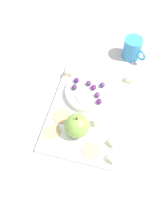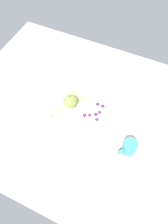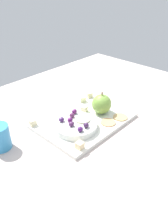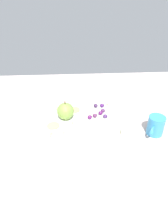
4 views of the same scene
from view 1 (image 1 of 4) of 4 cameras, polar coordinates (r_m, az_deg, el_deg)
The scene contains 22 objects.
table at distance 80.74cm, azimuth -0.04°, elevation -0.76°, with size 135.79×104.18×3.48cm, color #BDADA6.
platter at distance 78.70cm, azimuth 1.17°, elevation 0.14°, with size 33.71×24.21×1.35cm, color silver.
serving_dish at distance 80.55cm, azimuth 1.29°, elevation 4.48°, with size 15.08×15.08×2.23cm, color silver.
apple_whole at distance 71.23cm, azimuth -1.75°, elevation -3.13°, with size 7.42×7.42×7.42cm, color #78A141.
apple_stem at distance 67.45cm, azimuth -1.85°, elevation -1.40°, with size 0.50×0.50×1.20cm, color brown.
cheese_cube_0 at distance 74.78cm, azimuth 3.19°, elevation -2.43°, with size 2.15×2.15×2.15cm, color beige.
cheese_cube_1 at distance 70.30cm, azimuth 6.57°, elevation -10.69°, with size 2.15×2.15×2.15cm, color beige.
cheese_cube_2 at distance 85.44cm, azimuth 10.48°, elevation 7.53°, with size 2.15×2.15×2.15cm, color beige.
cheese_cube_3 at distance 72.17cm, azimuth 6.76°, elevation -7.09°, with size 2.15×2.15×2.15cm, color beige.
cheese_cube_4 at distance 85.93cm, azimuth -3.42°, elevation 9.06°, with size 2.15×2.15×2.15cm, color beige.
cracker_0 at distance 77.13cm, azimuth -5.31°, elevation -0.93°, with size 5.31×5.31×0.40cm, color tan.
cracker_1 at distance 74.85cm, azimuth -7.42°, elevation -4.48°, with size 5.31×5.31×0.40cm, color tan.
cracker_2 at distance 71.67cm, azimuth 1.65°, elevation -8.99°, with size 5.31×5.31×0.40cm, color tan.
grape_0 at distance 77.72cm, azimuth 3.09°, elevation 3.97°, with size 1.93×1.73×1.71cm, color #56264E.
grape_1 at distance 81.16cm, azimuth -1.75°, elevation 7.37°, with size 1.93×1.73×1.73cm, color #451B5D.
grape_2 at distance 80.24cm, azimuth 4.26°, elevation 6.30°, with size 1.93×1.73×1.63cm, color #452559.
grape_3 at distance 79.41cm, azimuth -2.25°, elevation 5.79°, with size 1.93×1.73×1.83cm, color #40254C.
grape_4 at distance 76.31cm, azimuth 3.53°, elevation 2.46°, with size 1.93×1.73×1.80cm, color #551A54.
grape_5 at distance 79.37cm, azimuth 2.26°, elevation 5.75°, with size 1.93×1.73×1.83cm, color #561958.
grape_6 at distance 80.45cm, azimuth 1.12°, elevation 6.71°, with size 1.93×1.73×1.66cm, color #512855.
apple_slice_0 at distance 77.93cm, azimuth 0.07°, elevation 3.60°, with size 5.15×5.15×0.60cm, color beige.
cup at distance 93.19cm, azimuth 11.22°, elevation 14.28°, with size 7.58×8.66×7.98cm.
Camera 1 is at (39.60, 10.11, 71.37)cm, focal length 39.38 mm.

